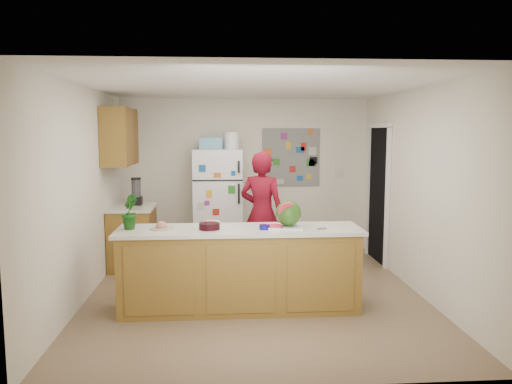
{
  "coord_description": "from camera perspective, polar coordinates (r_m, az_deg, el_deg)",
  "views": [
    {
      "loc": [
        -0.4,
        -5.88,
        1.98
      ],
      "look_at": [
        0.03,
        0.2,
        1.23
      ],
      "focal_mm": 35.0,
      "sensor_mm": 36.0,
      "label": 1
    }
  ],
  "objects": [
    {
      "name": "watermelon_slice",
      "position": [
        5.48,
        2.06,
        -3.93
      ],
      "size": [
        0.19,
        0.19,
        0.02
      ],
      "primitive_type": "cylinder",
      "color": "#DE2646",
      "rests_on": "cutting_board"
    },
    {
      "name": "side_counter_base",
      "position": [
        7.51,
        -13.9,
        -5.13
      ],
      "size": [
        0.6,
        0.8,
        0.86
      ],
      "primitive_type": "cube",
      "color": "brown",
      "rests_on": "floor"
    },
    {
      "name": "watermelon",
      "position": [
        5.55,
        3.73,
        -2.44
      ],
      "size": [
        0.28,
        0.28,
        0.28
      ],
      "primitive_type": "sphere",
      "color": "#265211",
      "rests_on": "cutting_board"
    },
    {
      "name": "potted_plant",
      "position": [
        5.59,
        -14.31,
        -2.19
      ],
      "size": [
        0.21,
        0.24,
        0.38
      ],
      "primitive_type": "imported",
      "rotation": [
        0.0,
        0.0,
        1.8
      ],
      "color": "#133E0C",
      "rests_on": "peninsula_top"
    },
    {
      "name": "photo_collage",
      "position": [
        8.21,
        4.02,
        3.97
      ],
      "size": [
        0.95,
        0.01,
        0.95
      ],
      "primitive_type": "cube",
      "color": "slate",
      "rests_on": "wall_back"
    },
    {
      "name": "person",
      "position": [
        6.84,
        0.68,
        -2.48
      ],
      "size": [
        0.74,
        0.63,
        1.71
      ],
      "primitive_type": "imported",
      "rotation": [
        0.0,
        0.0,
        2.72
      ],
      "color": "maroon",
      "rests_on": "floor"
    },
    {
      "name": "fridge_top_bin",
      "position": [
        7.77,
        -5.17,
        5.56
      ],
      "size": [
        0.35,
        0.28,
        0.18
      ],
      "primitive_type": "cube",
      "color": "#5999B2",
      "rests_on": "refrigerator"
    },
    {
      "name": "ceiling",
      "position": [
        5.92,
        -0.16,
        12.12
      ],
      "size": [
        4.0,
        4.5,
        0.02
      ],
      "primitive_type": "cube",
      "color": "white",
      "rests_on": "wall_back"
    },
    {
      "name": "cobalt_bowl",
      "position": [
        5.42,
        0.97,
        -4.03
      ],
      "size": [
        0.14,
        0.14,
        0.05
      ],
      "primitive_type": "cylinder",
      "rotation": [
        0.0,
        0.0,
        -0.26
      ],
      "color": "#0D0B5B",
      "rests_on": "peninsula_top"
    },
    {
      "name": "paper_towel",
      "position": [
        5.46,
        1.85,
        -4.1
      ],
      "size": [
        0.22,
        0.2,
        0.02
      ],
      "primitive_type": "cube",
      "rotation": [
        0.0,
        0.0,
        -0.2
      ],
      "color": "silver",
      "rests_on": "peninsula_top"
    },
    {
      "name": "white_bowl",
      "position": [
        5.59,
        -5.04,
        -3.68
      ],
      "size": [
        0.19,
        0.19,
        0.06
      ],
      "primitive_type": "cylinder",
      "rotation": [
        0.0,
        0.0,
        0.06
      ],
      "color": "silver",
      "rests_on": "peninsula_top"
    },
    {
      "name": "peninsula_base",
      "position": [
        5.6,
        -1.87,
        -8.98
      ],
      "size": [
        2.6,
        0.62,
        0.88
      ],
      "primitive_type": "cube",
      "color": "brown",
      "rests_on": "floor"
    },
    {
      "name": "cherry_bowl",
      "position": [
        5.44,
        -5.34,
        -3.9
      ],
      "size": [
        0.27,
        0.27,
        0.07
      ],
      "primitive_type": "cylinder",
      "rotation": [
        0.0,
        0.0,
        -0.19
      ],
      "color": "black",
      "rests_on": "peninsula_top"
    },
    {
      "name": "refrigerator",
      "position": [
        7.85,
        -4.36,
        -1.31
      ],
      "size": [
        0.75,
        0.7,
        1.7
      ],
      "primitive_type": "cube",
      "color": "silver",
      "rests_on": "floor"
    },
    {
      "name": "wall_right",
      "position": [
        6.4,
        18.11,
        0.08
      ],
      "size": [
        0.02,
        4.5,
        2.5
      ],
      "primitive_type": "cube",
      "color": "beige",
      "rests_on": "ground"
    },
    {
      "name": "blender_appliance",
      "position": [
        7.5,
        -13.53,
        -0.02
      ],
      "size": [
        0.13,
        0.13,
        0.38
      ],
      "primitive_type": "cylinder",
      "color": "black",
      "rests_on": "side_counter_top"
    },
    {
      "name": "plate",
      "position": [
        5.53,
        -10.75,
        -4.11
      ],
      "size": [
        0.26,
        0.26,
        0.02
      ],
      "primitive_type": "cylinder",
      "rotation": [
        0.0,
        0.0,
        -0.06
      ],
      "color": "#C2BB97",
      "rests_on": "peninsula_top"
    },
    {
      "name": "upper_cabinets",
      "position": [
        7.32,
        -15.31,
        6.11
      ],
      "size": [
        0.35,
        1.0,
        0.8
      ],
      "primitive_type": "cube",
      "color": "brown",
      "rests_on": "wall_left"
    },
    {
      "name": "doorway",
      "position": [
        7.77,
        13.87,
        -0.32
      ],
      "size": [
        0.03,
        0.85,
        2.04
      ],
      "primitive_type": "cube",
      "color": "black",
      "rests_on": "ground"
    },
    {
      "name": "side_counter_top",
      "position": [
        7.43,
        -14.0,
        -1.74
      ],
      "size": [
        0.64,
        0.84,
        0.04
      ],
      "primitive_type": "cube",
      "color": "silver",
      "rests_on": "side_counter_base"
    },
    {
      "name": "wall_back",
      "position": [
        8.19,
        -1.22,
        1.87
      ],
      "size": [
        4.0,
        0.02,
        2.5
      ],
      "primitive_type": "cube",
      "color": "beige",
      "rests_on": "ground"
    },
    {
      "name": "wall_left",
      "position": [
        6.14,
        -19.21,
        -0.23
      ],
      "size": [
        0.02,
        4.5,
        2.5
      ],
      "primitive_type": "cube",
      "color": "beige",
      "rests_on": "ground"
    },
    {
      "name": "cutting_board",
      "position": [
        5.55,
        3.13,
        -3.99
      ],
      "size": [
        0.48,
        0.39,
        0.01
      ],
      "primitive_type": "cube",
      "rotation": [
        0.0,
        0.0,
        -0.16
      ],
      "color": "silver",
      "rests_on": "peninsula_top"
    },
    {
      "name": "keys",
      "position": [
        5.48,
        7.55,
        -4.17
      ],
      "size": [
        0.11,
        0.08,
        0.01
      ],
      "primitive_type": "cube",
      "rotation": [
        0.0,
        0.0,
        0.41
      ],
      "color": "gray",
      "rests_on": "peninsula_top"
    },
    {
      "name": "floor",
      "position": [
        6.22,
        -0.15,
        -11.66
      ],
      "size": [
        4.0,
        4.5,
        0.02
      ],
      "primitive_type": "cube",
      "color": "brown",
      "rests_on": "ground"
    },
    {
      "name": "peninsula_top",
      "position": [
        5.49,
        -1.89,
        -4.36
      ],
      "size": [
        2.68,
        0.7,
        0.04
      ],
      "primitive_type": "cube",
      "color": "silver",
      "rests_on": "peninsula_base"
    }
  ]
}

